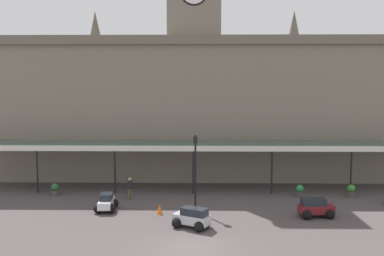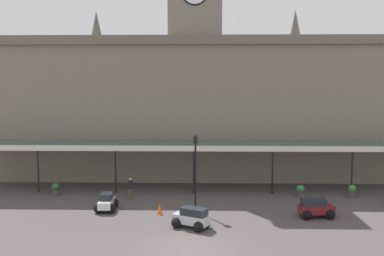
{
  "view_description": "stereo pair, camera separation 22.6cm",
  "coord_description": "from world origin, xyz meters",
  "px_view_note": "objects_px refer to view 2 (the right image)",
  "views": [
    {
      "loc": [
        0.48,
        -22.48,
        8.71
      ],
      "look_at": [
        0.0,
        6.41,
        5.84
      ],
      "focal_mm": 40.8,
      "sensor_mm": 36.0,
      "label": 1
    },
    {
      "loc": [
        0.71,
        -22.48,
        8.71
      ],
      "look_at": [
        0.0,
        6.41,
        5.84
      ],
      "focal_mm": 40.8,
      "sensor_mm": 36.0,
      "label": 2
    }
  ],
  "objects_px": {
    "car_silver_estate": "(192,219)",
    "car_maroon_estate": "(316,209)",
    "car_white_sedan": "(107,203)",
    "traffic_cone": "(160,209)",
    "planter_near_kerb": "(300,191)",
    "pedestrian_crossing_forecourt": "(130,187)",
    "planter_by_canopy": "(352,191)",
    "planter_forecourt_centre": "(56,189)",
    "victorian_lamppost": "(195,165)"
  },
  "relations": [
    {
      "from": "car_silver_estate",
      "to": "car_maroon_estate",
      "type": "xyz_separation_m",
      "value": [
        8.12,
        2.31,
        0.0
      ]
    },
    {
      "from": "car_maroon_estate",
      "to": "car_white_sedan",
      "type": "height_order",
      "value": "car_maroon_estate"
    },
    {
      "from": "traffic_cone",
      "to": "planter_near_kerb",
      "type": "bearing_deg",
      "value": 24.12
    },
    {
      "from": "planter_near_kerb",
      "to": "pedestrian_crossing_forecourt",
      "type": "bearing_deg",
      "value": -176.01
    },
    {
      "from": "car_white_sedan",
      "to": "planter_near_kerb",
      "type": "distance_m",
      "value": 14.83
    },
    {
      "from": "planter_by_canopy",
      "to": "planter_near_kerb",
      "type": "bearing_deg",
      "value": -178.63
    },
    {
      "from": "traffic_cone",
      "to": "planter_forecourt_centre",
      "type": "bearing_deg",
      "value": 150.84
    },
    {
      "from": "pedestrian_crossing_forecourt",
      "to": "victorian_lamppost",
      "type": "distance_m",
      "value": 6.36
    },
    {
      "from": "car_white_sedan",
      "to": "planter_near_kerb",
      "type": "relative_size",
      "value": 2.17
    },
    {
      "from": "planter_forecourt_centre",
      "to": "traffic_cone",
      "type": "bearing_deg",
      "value": -29.16
    },
    {
      "from": "traffic_cone",
      "to": "car_silver_estate",
      "type": "bearing_deg",
      "value": -51.51
    },
    {
      "from": "car_silver_estate",
      "to": "planter_forecourt_centre",
      "type": "xyz_separation_m",
      "value": [
        -10.98,
        7.69,
        -0.07
      ]
    },
    {
      "from": "traffic_cone",
      "to": "planter_by_canopy",
      "type": "height_order",
      "value": "planter_by_canopy"
    },
    {
      "from": "car_white_sedan",
      "to": "traffic_cone",
      "type": "relative_size",
      "value": 3.05
    },
    {
      "from": "car_silver_estate",
      "to": "victorian_lamppost",
      "type": "height_order",
      "value": "victorian_lamppost"
    },
    {
      "from": "planter_near_kerb",
      "to": "traffic_cone",
      "type": "bearing_deg",
      "value": -155.88
    },
    {
      "from": "victorian_lamppost",
      "to": "planter_forecourt_centre",
      "type": "xyz_separation_m",
      "value": [
        -11.15,
        4.19,
        -2.79
      ]
    },
    {
      "from": "planter_by_canopy",
      "to": "car_white_sedan",
      "type": "bearing_deg",
      "value": -167.63
    },
    {
      "from": "victorian_lamppost",
      "to": "planter_by_canopy",
      "type": "bearing_deg",
      "value": 18.79
    },
    {
      "from": "car_maroon_estate",
      "to": "planter_by_canopy",
      "type": "distance_m",
      "value": 6.75
    },
    {
      "from": "car_white_sedan",
      "to": "planter_near_kerb",
      "type": "height_order",
      "value": "car_white_sedan"
    },
    {
      "from": "traffic_cone",
      "to": "planter_forecourt_centre",
      "type": "height_order",
      "value": "planter_forecourt_centre"
    },
    {
      "from": "car_maroon_estate",
      "to": "victorian_lamppost",
      "type": "relative_size",
      "value": 0.44
    },
    {
      "from": "traffic_cone",
      "to": "planter_by_canopy",
      "type": "bearing_deg",
      "value": 18.31
    },
    {
      "from": "traffic_cone",
      "to": "planter_by_canopy",
      "type": "relative_size",
      "value": 0.71
    },
    {
      "from": "traffic_cone",
      "to": "planter_near_kerb",
      "type": "distance_m",
      "value": 11.53
    },
    {
      "from": "victorian_lamppost",
      "to": "planter_by_canopy",
      "type": "distance_m",
      "value": 13.1
    },
    {
      "from": "pedestrian_crossing_forecourt",
      "to": "car_white_sedan",
      "type": "bearing_deg",
      "value": -111.37
    },
    {
      "from": "car_white_sedan",
      "to": "pedestrian_crossing_forecourt",
      "type": "height_order",
      "value": "pedestrian_crossing_forecourt"
    },
    {
      "from": "pedestrian_crossing_forecourt",
      "to": "planter_forecourt_centre",
      "type": "xyz_separation_m",
      "value": [
        -6.13,
        1.08,
        -0.42
      ]
    },
    {
      "from": "car_white_sedan",
      "to": "planter_by_canopy",
      "type": "relative_size",
      "value": 2.17
    },
    {
      "from": "traffic_cone",
      "to": "victorian_lamppost",
      "type": "bearing_deg",
      "value": 15.89
    },
    {
      "from": "car_white_sedan",
      "to": "planter_forecourt_centre",
      "type": "xyz_separation_m",
      "value": [
        -4.96,
        4.08,
        -0.01
      ]
    },
    {
      "from": "planter_forecourt_centre",
      "to": "car_maroon_estate",
      "type": "bearing_deg",
      "value": -15.74
    },
    {
      "from": "victorian_lamppost",
      "to": "planter_near_kerb",
      "type": "distance_m",
      "value": 9.47
    },
    {
      "from": "victorian_lamppost",
      "to": "traffic_cone",
      "type": "distance_m",
      "value": 3.86
    },
    {
      "from": "car_silver_estate",
      "to": "car_white_sedan",
      "type": "xyz_separation_m",
      "value": [
        -6.02,
        3.61,
        -0.06
      ]
    },
    {
      "from": "car_silver_estate",
      "to": "car_maroon_estate",
      "type": "distance_m",
      "value": 8.44
    },
    {
      "from": "planter_by_canopy",
      "to": "victorian_lamppost",
      "type": "bearing_deg",
      "value": -161.21
    },
    {
      "from": "victorian_lamppost",
      "to": "car_silver_estate",
      "type": "bearing_deg",
      "value": -92.76
    },
    {
      "from": "car_white_sedan",
      "to": "planter_by_canopy",
      "type": "height_order",
      "value": "car_white_sedan"
    },
    {
      "from": "car_maroon_estate",
      "to": "car_white_sedan",
      "type": "relative_size",
      "value": 1.12
    },
    {
      "from": "pedestrian_crossing_forecourt",
      "to": "planter_near_kerb",
      "type": "xyz_separation_m",
      "value": [
        13.12,
        0.91,
        -0.42
      ]
    },
    {
      "from": "car_maroon_estate",
      "to": "traffic_cone",
      "type": "relative_size",
      "value": 3.41
    },
    {
      "from": "car_silver_estate",
      "to": "planter_forecourt_centre",
      "type": "bearing_deg",
      "value": 144.98
    },
    {
      "from": "car_silver_estate",
      "to": "planter_forecourt_centre",
      "type": "distance_m",
      "value": 13.41
    },
    {
      "from": "victorian_lamppost",
      "to": "planter_near_kerb",
      "type": "relative_size",
      "value": 5.55
    },
    {
      "from": "car_maroon_estate",
      "to": "planter_forecourt_centre",
      "type": "xyz_separation_m",
      "value": [
        -19.09,
        5.38,
        -0.07
      ]
    },
    {
      "from": "victorian_lamppost",
      "to": "traffic_cone",
      "type": "relative_size",
      "value": 7.81
    },
    {
      "from": "car_maroon_estate",
      "to": "car_silver_estate",
      "type": "bearing_deg",
      "value": -164.1
    }
  ]
}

